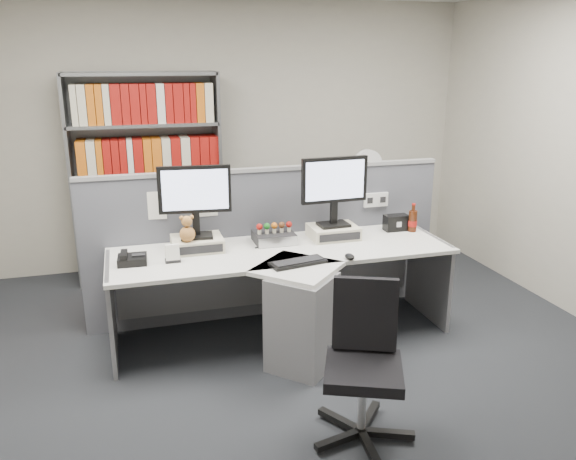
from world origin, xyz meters
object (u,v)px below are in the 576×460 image
object	(u,v)px
desk_fan	(366,170)
filing_cabinet	(364,237)
desk	(290,292)
desk_calendar	(172,255)
cola_bottle	(413,221)
shelving_unit	(148,181)
keyboard	(298,262)
monitor_left	(195,195)
office_chair	(364,358)
monitor_right	(334,185)
desktop_pc	(274,237)
desk_phone	(132,259)
mouse	(350,257)
speaker	(396,223)

from	to	relation	value
desk_fan	filing_cabinet	bearing A→B (deg)	90.00
desk	desk_calendar	xyz separation A→B (m)	(-0.83, 0.16, 0.32)
cola_bottle	shelving_unit	distance (m)	2.56
keyboard	filing_cabinet	distance (m)	1.97
keyboard	cola_bottle	xyz separation A→B (m)	(1.16, 0.50, 0.08)
filing_cabinet	desk_fan	world-z (taller)	desk_fan
monitor_left	office_chair	distance (m)	1.78
desk	desk_fan	size ratio (longest dim) A/B	4.66
monitor_right	desk_calendar	world-z (taller)	monitor_right
desktop_pc	desk	bearing A→B (deg)	-87.73
desk_phone	desk_calendar	distance (m)	0.29
mouse	shelving_unit	size ratio (longest dim) A/B	0.05
monitor_left	desk_fan	bearing A→B (deg)	29.13
desk	speaker	bearing A→B (deg)	22.26
desk_calendar	office_chair	bearing A→B (deg)	-53.06
desk	monitor_left	size ratio (longest dim) A/B	4.76
desktop_pc	filing_cabinet	distance (m)	1.63
desk_calendar	speaker	size ratio (longest dim) A/B	0.65
desktop_pc	desk_calendar	bearing A→B (deg)	-163.45
monitor_right	shelving_unit	xyz separation A→B (m)	(-1.38, 1.46, -0.18)
desk	shelving_unit	size ratio (longest dim) A/B	1.30
keyboard	monitor_left	bearing A→B (deg)	141.17
monitor_right	desk_phone	size ratio (longest dim) A/B	2.66
desk_calendar	speaker	world-z (taller)	speaker
desk	mouse	world-z (taller)	mouse
speaker	cola_bottle	world-z (taller)	cola_bottle
desk_phone	cola_bottle	distance (m)	2.30
monitor_left	speaker	xyz separation A→B (m)	(1.68, 0.05, -0.36)
filing_cabinet	office_chair	world-z (taller)	office_chair
cola_bottle	desk_fan	xyz separation A→B (m)	(0.02, 1.03, 0.24)
cola_bottle	desktop_pc	bearing A→B (deg)	178.29
desktop_pc	desk_phone	world-z (taller)	desk_phone
desk	desk_phone	xyz separation A→B (m)	(-1.11, 0.21, 0.30)
monitor_right	mouse	world-z (taller)	monitor_right
shelving_unit	office_chair	distance (m)	3.15
desk_fan	desk_calendar	bearing A→B (deg)	-148.60
desk_phone	desk_fan	distance (m)	2.62
desktop_pc	desk_fan	bearing A→B (deg)	39.34
monitor_left	keyboard	world-z (taller)	monitor_left
desk	cola_bottle	size ratio (longest dim) A/B	10.79
shelving_unit	desk_fan	world-z (taller)	shelving_unit
speaker	office_chair	bearing A→B (deg)	-121.65
speaker	desk_phone	bearing A→B (deg)	-174.10
monitor_left	shelving_unit	size ratio (longest dim) A/B	0.27
monitor_right	desk_fan	size ratio (longest dim) A/B	1.00
mouse	desk	bearing A→B (deg)	161.67
mouse	speaker	world-z (taller)	speaker
monitor_right	monitor_left	bearing A→B (deg)	-180.00
office_chair	monitor_right	bearing A→B (deg)	76.32
desk_phone	cola_bottle	bearing A→B (deg)	3.94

